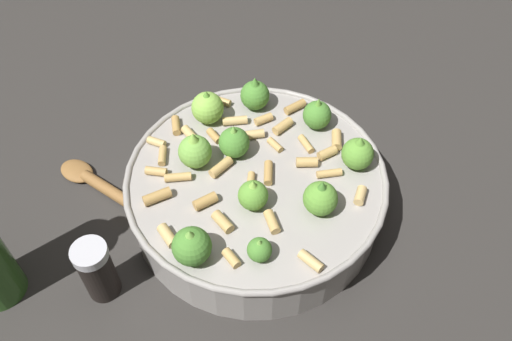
% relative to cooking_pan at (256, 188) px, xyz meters
% --- Properties ---
extents(ground_plane, '(2.40, 2.40, 0.00)m').
position_rel_cooking_pan_xyz_m(ground_plane, '(0.00, -0.00, -0.04)').
color(ground_plane, '#2D2B28').
extents(cooking_pan, '(0.32, 0.32, 0.12)m').
position_rel_cooking_pan_xyz_m(cooking_pan, '(0.00, 0.00, 0.00)').
color(cooking_pan, '#9E9993').
rests_on(cooking_pan, ground).
extents(pepper_shaker, '(0.04, 0.04, 0.09)m').
position_rel_cooking_pan_xyz_m(pepper_shaker, '(-0.10, -0.19, 0.00)').
color(pepper_shaker, black).
rests_on(pepper_shaker, ground).
extents(wooden_spoon, '(0.24, 0.06, 0.02)m').
position_rel_cooking_pan_xyz_m(wooden_spoon, '(-0.17, -0.07, -0.03)').
color(wooden_spoon, olive).
rests_on(wooden_spoon, ground).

